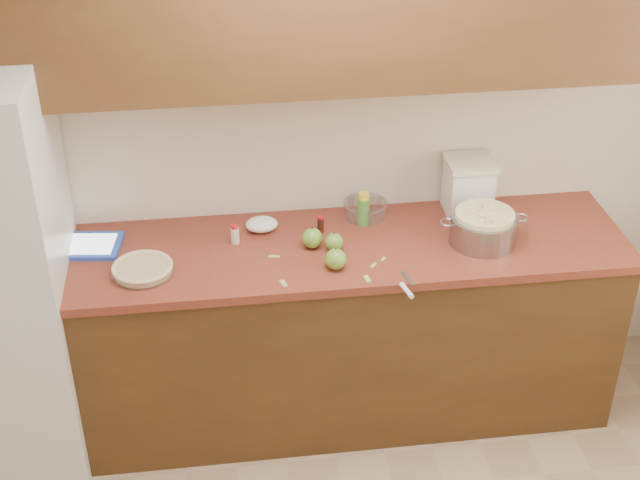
{
  "coord_description": "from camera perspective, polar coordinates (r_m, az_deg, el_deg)",
  "views": [
    {
      "loc": [
        -0.45,
        -1.76,
        2.96
      ],
      "look_at": [
        -0.03,
        1.43,
        0.98
      ],
      "focal_mm": 50.0,
      "sensor_mm": 36.0,
      "label": 1
    }
  ],
  "objects": [
    {
      "name": "room_shell",
      "position": [
        2.47,
        5.2,
        -10.9
      ],
      "size": [
        3.6,
        3.6,
        3.6
      ],
      "color": "tan",
      "rests_on": "ground"
    },
    {
      "name": "counter_run",
      "position": [
        4.12,
        0.36,
        -5.77
      ],
      "size": [
        2.64,
        0.68,
        0.92
      ],
      "color": "#4A2E14",
      "rests_on": "ground"
    },
    {
      "name": "pie",
      "position": [
        3.73,
        -11.29,
        -1.83
      ],
      "size": [
        0.26,
        0.26,
        0.04
      ],
      "rotation": [
        0.0,
        0.0,
        0.35
      ],
      "color": "silver",
      "rests_on": "counter_run"
    },
    {
      "name": "colander",
      "position": [
        3.91,
        10.42,
        0.78
      ],
      "size": [
        0.39,
        0.29,
        0.15
      ],
      "rotation": [
        0.0,
        0.0,
        -0.4
      ],
      "color": "gray",
      "rests_on": "counter_run"
    },
    {
      "name": "flour_canister",
      "position": [
        4.1,
        9.47,
        3.42
      ],
      "size": [
        0.22,
        0.22,
        0.26
      ],
      "rotation": [
        0.0,
        0.0,
        -0.02
      ],
      "color": "white",
      "rests_on": "counter_run"
    },
    {
      "name": "tablet",
      "position": [
        3.96,
        -14.68,
        -0.36
      ],
      "size": [
        0.31,
        0.25,
        0.02
      ],
      "rotation": [
        0.0,
        0.0,
        -0.13
      ],
      "color": "blue",
      "rests_on": "counter_run"
    },
    {
      "name": "paring_knife",
      "position": [
        3.58,
        5.57,
        -3.12
      ],
      "size": [
        0.07,
        0.2,
        0.02
      ],
      "rotation": [
        0.0,
        0.0,
        0.24
      ],
      "color": "gray",
      "rests_on": "counter_run"
    },
    {
      "name": "lemon_bottle",
      "position": [
        3.98,
        2.79,
        1.97
      ],
      "size": [
        0.06,
        0.06,
        0.16
      ],
      "rotation": [
        0.0,
        0.0,
        -0.12
      ],
      "color": "#4C8C38",
      "rests_on": "counter_run"
    },
    {
      "name": "cinnamon_shaker",
      "position": [
        3.87,
        -5.46,
        0.36
      ],
      "size": [
        0.04,
        0.04,
        0.09
      ],
      "rotation": [
        0.0,
        0.0,
        0.24
      ],
      "color": "beige",
      "rests_on": "counter_run"
    },
    {
      "name": "vanilla_bottle",
      "position": [
        3.93,
        0.04,
        1.0
      ],
      "size": [
        0.03,
        0.03,
        0.08
      ],
      "rotation": [
        0.0,
        0.0,
        -0.26
      ],
      "color": "black",
      "rests_on": "counter_run"
    },
    {
      "name": "mixing_bowl",
      "position": [
        4.06,
        2.91,
        2.05
      ],
      "size": [
        0.2,
        0.2,
        0.07
      ],
      "rotation": [
        0.0,
        0.0,
        0.2
      ],
      "color": "silver",
      "rests_on": "counter_run"
    },
    {
      "name": "paper_towel",
      "position": [
        3.96,
        -3.76,
        1.01
      ],
      "size": [
        0.17,
        0.15,
        0.06
      ],
      "primitive_type": "ellipsoid",
      "rotation": [
        0.0,
        0.0,
        -0.25
      ],
      "color": "white",
      "rests_on": "counter_run"
    },
    {
      "name": "apple_left",
      "position": [
        3.82,
        -0.5,
        0.12
      ],
      "size": [
        0.09,
        0.09,
        0.1
      ],
      "color": "olive",
      "rests_on": "counter_run"
    },
    {
      "name": "apple_center",
      "position": [
        3.8,
        0.91,
        -0.14
      ],
      "size": [
        0.08,
        0.08,
        0.09
      ],
      "color": "olive",
      "rests_on": "counter_run"
    },
    {
      "name": "apple_front",
      "position": [
        3.68,
        1.02,
        -1.24
      ],
      "size": [
        0.09,
        0.09,
        0.1
      ],
      "color": "olive",
      "rests_on": "counter_run"
    },
    {
      "name": "peel_a",
      "position": [
        3.73,
        3.44,
        -1.62
      ],
      "size": [
        0.04,
        0.04,
        0.0
      ],
      "primitive_type": "cube",
      "rotation": [
        0.0,
        0.0,
        -2.24
      ],
      "color": "#93B558",
      "rests_on": "counter_run"
    },
    {
      "name": "peel_b",
      "position": [
        3.64,
        3.05,
        -2.5
      ],
      "size": [
        0.03,
        0.05,
        0.0
      ],
      "primitive_type": "cube",
      "rotation": [
        0.0,
        0.0,
        -1.43
      ],
      "color": "#93B558",
      "rests_on": "counter_run"
    },
    {
      "name": "peel_c",
      "position": [
        3.77,
        4.07,
        -1.22
      ],
      "size": [
        0.03,
        0.03,
        0.0
      ],
      "primitive_type": "cube",
      "rotation": [
        0.0,
        0.0,
        1.0
      ],
      "color": "#93B558",
      "rests_on": "counter_run"
    },
    {
      "name": "peel_d",
      "position": [
        3.61,
        -2.35,
        -2.78
      ],
      "size": [
        0.03,
        0.05,
        0.0
      ],
      "primitive_type": "cube",
      "rotation": [
        0.0,
        0.0,
        -1.28
      ],
      "color": "#93B558",
      "rests_on": "counter_run"
    },
    {
      "name": "peel_e",
      "position": [
        3.78,
        -2.96,
        -1.05
      ],
      "size": [
        0.05,
        0.03,
        0.0
      ],
      "primitive_type": "cube",
      "rotation": [
        0.0,
        0.0,
        -0.22
      ],
      "color": "#93B558",
      "rests_on": "counter_run"
    }
  ]
}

